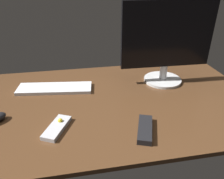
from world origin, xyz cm
name	(u,v)px	position (x,y,z in cm)	size (l,w,h in cm)	color
desk	(117,101)	(0.00, 0.00, 1.00)	(140.00, 84.00, 2.00)	#4C301C
monitor	(167,42)	(30.20, 15.39, 25.16)	(49.54, 21.22, 44.21)	silver
keyboard	(55,88)	(-30.63, 15.64, 2.85)	(38.94, 11.58, 1.71)	silver
media_remote	(57,127)	(-28.28, -18.65, 2.94)	(12.06, 16.46, 3.09)	#B7B7BC
tv_remote	(145,129)	(6.17, -26.45, 3.18)	(16.41, 5.46, 2.36)	black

